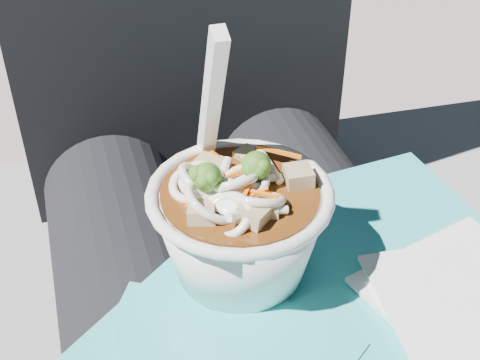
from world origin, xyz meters
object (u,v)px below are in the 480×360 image
object	(u,v)px
person_body	(228,233)
udon_bowl	(239,219)
lap	(258,329)
plastic_bag	(287,329)

from	to	relation	value
person_body	udon_bowl	xyz separation A→B (m)	(-0.02, -0.10, 0.10)
lap	plastic_bag	bearing A→B (deg)	-91.24
person_body	udon_bowl	distance (m)	0.14
lap	plastic_bag	size ratio (longest dim) A/B	1.20
person_body	plastic_bag	bearing A→B (deg)	-90.52
person_body	plastic_bag	xyz separation A→B (m)	(-0.00, -0.16, 0.05)
lap	plastic_bag	distance (m)	0.10
plastic_bag	udon_bowl	distance (m)	0.08
plastic_bag	udon_bowl	xyz separation A→B (m)	(-0.02, 0.06, 0.05)
lap	person_body	distance (m)	0.10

